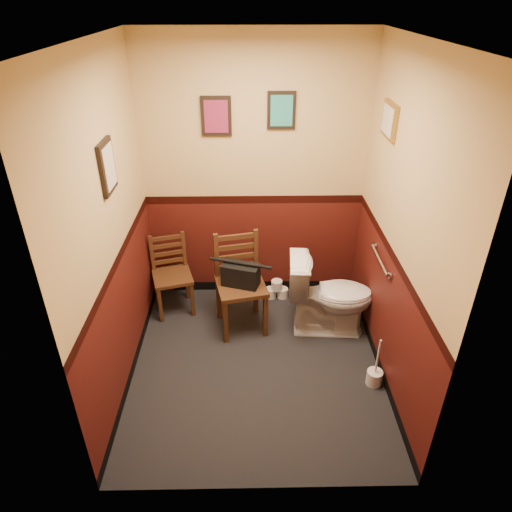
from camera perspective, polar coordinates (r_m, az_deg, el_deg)
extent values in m
cube|color=black|center=(4.28, 0.06, -13.34)|extent=(2.20, 2.40, 0.00)
cube|color=silver|center=(3.10, 0.09, 25.55)|extent=(2.20, 2.40, 0.00)
cube|color=#42120D|center=(4.59, -0.21, 9.84)|extent=(2.20, 0.00, 2.70)
cube|color=#42120D|center=(2.49, 0.60, -10.05)|extent=(2.20, 0.00, 2.70)
cube|color=#42120D|center=(3.64, -17.53, 2.60)|extent=(0.00, 2.40, 2.70)
cube|color=#42120D|center=(3.68, 17.51, 2.88)|extent=(0.00, 2.40, 2.70)
cylinder|color=silver|center=(4.06, 15.20, -0.47)|extent=(0.03, 0.50, 0.03)
cylinder|color=silver|center=(3.86, 16.39, -2.38)|extent=(0.02, 0.06, 0.06)
cylinder|color=silver|center=(4.27, 14.65, 1.25)|extent=(0.02, 0.06, 0.06)
cube|color=black|center=(4.40, -5.00, 17.02)|extent=(0.28, 0.03, 0.36)
cube|color=maroon|center=(4.38, -5.01, 16.97)|extent=(0.22, 0.01, 0.30)
cube|color=black|center=(4.39, 3.20, 17.72)|extent=(0.26, 0.03, 0.34)
cube|color=teal|center=(4.37, 3.21, 17.67)|extent=(0.20, 0.01, 0.28)
cube|color=black|center=(3.53, -18.11, 10.55)|extent=(0.03, 0.30, 0.38)
cube|color=#C4B79A|center=(3.53, -17.84, 10.57)|extent=(0.01, 0.24, 0.31)
cube|color=olive|center=(3.97, 16.37, 15.97)|extent=(0.03, 0.34, 0.28)
cube|color=#C4B79A|center=(3.97, 16.12, 15.99)|extent=(0.01, 0.28, 0.22)
imported|color=white|center=(4.47, 9.24, -4.93)|extent=(0.85, 0.51, 0.81)
cylinder|color=silver|center=(4.20, 14.56, -14.48)|extent=(0.14, 0.14, 0.14)
cylinder|color=silver|center=(4.04, 14.97, -12.20)|extent=(0.02, 0.02, 0.38)
cube|color=#4F2D17|center=(4.76, -10.42, -2.54)|extent=(0.47, 0.47, 0.04)
cube|color=#4F2D17|center=(4.73, -11.88, -5.97)|extent=(0.05, 0.05, 0.41)
cube|color=#4F2D17|center=(5.00, -12.33, -3.82)|extent=(0.05, 0.05, 0.41)
cube|color=#4F2D17|center=(4.76, -7.95, -5.35)|extent=(0.05, 0.05, 0.41)
cube|color=#4F2D17|center=(5.03, -8.62, -3.24)|extent=(0.05, 0.05, 0.41)
cube|color=#4F2D17|center=(4.79, -12.86, 0.27)|extent=(0.04, 0.04, 0.41)
cube|color=#4F2D17|center=(4.82, -9.00, 0.85)|extent=(0.04, 0.04, 0.41)
cube|color=#4F2D17|center=(4.86, -10.80, -0.60)|extent=(0.30, 0.11, 0.04)
cube|color=#4F2D17|center=(4.81, -10.90, 0.33)|extent=(0.30, 0.11, 0.04)
cube|color=#4F2D17|center=(4.77, -11.01, 1.28)|extent=(0.30, 0.11, 0.04)
cube|color=#4F2D17|center=(4.73, -11.11, 2.24)|extent=(0.30, 0.11, 0.04)
cube|color=#4F2D17|center=(4.40, -1.89, -3.78)|extent=(0.54, 0.54, 0.04)
cube|color=#4F2D17|center=(4.37, -3.83, -8.16)|extent=(0.05, 0.05, 0.49)
cube|color=#4F2D17|center=(4.68, -4.69, -5.25)|extent=(0.05, 0.05, 0.49)
cube|color=#4F2D17|center=(4.43, 1.18, -7.44)|extent=(0.05, 0.05, 0.49)
cube|color=#4F2D17|center=(4.74, -0.02, -4.62)|extent=(0.05, 0.05, 0.49)
cube|color=#4F2D17|center=(4.41, -4.97, -0.07)|extent=(0.05, 0.05, 0.49)
cube|color=#4F2D17|center=(4.48, -0.04, 0.53)|extent=(0.05, 0.05, 0.49)
cube|color=#4F2D17|center=(4.51, -2.45, -1.25)|extent=(0.37, 0.11, 0.05)
cube|color=#4F2D17|center=(4.46, -2.48, -0.06)|extent=(0.37, 0.11, 0.05)
cube|color=#4F2D17|center=(4.40, -2.51, 1.15)|extent=(0.37, 0.11, 0.05)
cube|color=#4F2D17|center=(4.35, -2.54, 2.39)|extent=(0.37, 0.11, 0.05)
cube|color=black|center=(4.33, -1.92, -2.36)|extent=(0.38, 0.27, 0.22)
cylinder|color=black|center=(4.26, -1.95, -0.89)|extent=(0.30, 0.12, 0.03)
cylinder|color=silver|center=(5.07, 1.82, -4.62)|extent=(0.12, 0.12, 0.11)
cylinder|color=silver|center=(5.07, 3.32, -4.60)|extent=(0.12, 0.12, 0.11)
cylinder|color=silver|center=(5.00, 2.61, -3.65)|extent=(0.12, 0.12, 0.11)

